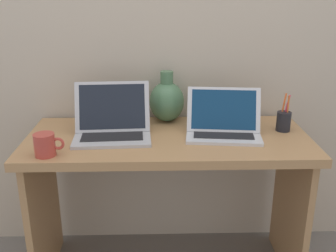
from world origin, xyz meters
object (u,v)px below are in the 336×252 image
Objects in this scene: laptop_left at (112,123)px; green_vase at (167,101)px; coffee_mug at (45,145)px; laptop_right at (223,123)px; pen_cup at (284,121)px.

laptop_left is 0.33m from green_vase.
coffee_mug is (-0.25, -0.23, -0.01)m from laptop_left.
laptop_right is 1.99× the size of pen_cup.
laptop_left is at bearing 179.16° from laptop_right.
green_vase reaches higher than laptop_right.
laptop_right reaches higher than coffee_mug.
laptop_left is 0.82m from pen_cup.
coffee_mug is at bearing -165.91° from pen_cup.
laptop_left reaches higher than pen_cup.
laptop_right is 0.30m from pen_cup.
laptop_right is at bearing -170.81° from pen_cup.
green_vase is (0.26, 0.21, 0.05)m from laptop_left.
laptop_right is at bearing 15.94° from coffee_mug.
coffee_mug is (-0.51, -0.43, -0.06)m from green_vase.
green_vase reaches higher than coffee_mug.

